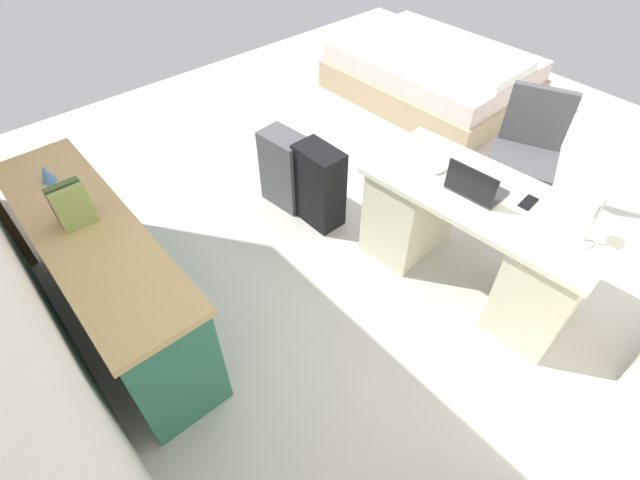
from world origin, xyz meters
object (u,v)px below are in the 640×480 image
suitcase_black (319,186)px  laptop (474,187)px  office_chair (522,162)px  figurine_small (46,174)px  bed (432,75)px  desk (475,237)px  desk_lamp (595,200)px  cell_phone_near_laptop (528,202)px  credenza (109,277)px  computer_mouse (439,170)px  suitcase_spare_grey (285,170)px

suitcase_black → laptop: laptop is taller
office_chair → figurine_small: size_ratio=8.55×
bed → suitcase_black: size_ratio=3.09×
desk → desk_lamp: (-0.51, -0.05, 0.60)m
desk → office_chair: (0.24, -0.88, 0.04)m
cell_phone_near_laptop → figurine_small: 2.75m
office_chair → credenza: (0.94, 2.78, -0.02)m
computer_mouse → office_chair: bearing=-101.2°
bed → desk_lamp: 2.97m
computer_mouse → figurine_small: bearing=48.8°
bed → laptop: laptop is taller
desk → figurine_small: 2.59m
computer_mouse → desk_lamp: desk_lamp is taller
credenza → figurine_small: size_ratio=16.36×
computer_mouse → desk_lamp: (-0.84, -0.09, 0.24)m
credenza → suitcase_black: (-0.08, -1.54, -0.08)m
desk → figurine_small: bearing=48.5°
suitcase_spare_grey → computer_mouse: 1.24m
cell_phone_near_laptop → computer_mouse: bearing=10.9°
computer_mouse → cell_phone_near_laptop: size_ratio=0.74×
computer_mouse → cell_phone_near_laptop: computer_mouse is taller
office_chair → desk_lamp: size_ratio=2.72×
office_chair → bed: 1.81m
bed → computer_mouse: (-1.46, 1.82, 0.50)m
office_chair → suitcase_black: size_ratio=1.49×
desk → credenza: 2.24m
suitcase_spare_grey → figurine_small: bearing=74.0°
suitcase_spare_grey → credenza: bearing=93.4°
bed → cell_phone_near_laptop: (-1.99, 1.67, 0.49)m
computer_mouse → cell_phone_near_laptop: (-0.52, -0.15, -0.01)m
laptop → desk_lamp: 0.62m
desk → figurine_small: (1.68, 1.90, 0.47)m
office_chair → bed: (1.56, -0.90, -0.18)m
credenza → desk_lamp: desk_lamp is taller
credenza → bed: credenza is taller
bed → suitcase_black: bearing=108.1°
suitcase_spare_grey → laptop: size_ratio=1.84×
computer_mouse → figurine_small: 2.30m
desk → credenza: (1.17, 1.90, 0.02)m
desk → bed: bearing=-44.7°
suitcase_spare_grey → laptop: laptop is taller
desk → credenza: bearing=58.3°
desk → cell_phone_near_laptop: bearing=-150.2°
suitcase_black → laptop: size_ratio=1.92×
suitcase_black → cell_phone_near_laptop: bearing=-161.2°
bed → desk_lamp: size_ratio=5.64×
suitcase_spare_grey → computer_mouse: (-1.10, -0.38, 0.44)m
figurine_small → desk: bearing=-131.5°
desk_lamp → computer_mouse: bearing=6.3°
suitcase_spare_grey → desk_lamp: desk_lamp is taller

